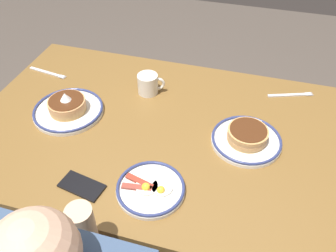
% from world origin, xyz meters
% --- Properties ---
extents(ground_plane, '(6.00, 6.00, 0.00)m').
position_xyz_m(ground_plane, '(0.00, 0.00, 0.00)').
color(ground_plane, '#4C433B').
extents(dining_table, '(1.41, 0.93, 0.75)m').
position_xyz_m(dining_table, '(0.00, 0.00, 0.66)').
color(dining_table, brown).
rests_on(dining_table, ground_plane).
extents(plate_near_main, '(0.25, 0.25, 0.06)m').
position_xyz_m(plate_near_main, '(-0.34, -0.01, 0.77)').
color(plate_near_main, white).
rests_on(plate_near_main, dining_table).
extents(plate_center_pancakes, '(0.28, 0.28, 0.10)m').
position_xyz_m(plate_center_pancakes, '(0.36, 0.01, 0.77)').
color(plate_center_pancakes, silver).
rests_on(plate_center_pancakes, dining_table).
extents(plate_far_companion, '(0.22, 0.22, 0.04)m').
position_xyz_m(plate_far_companion, '(-0.08, 0.29, 0.76)').
color(plate_far_companion, silver).
rests_on(plate_far_companion, dining_table).
extents(coffee_mug, '(0.11, 0.09, 0.09)m').
position_xyz_m(coffee_mug, '(0.09, -0.21, 0.80)').
color(coffee_mug, white).
rests_on(coffee_mug, dining_table).
extents(cell_phone, '(0.15, 0.10, 0.01)m').
position_xyz_m(cell_phone, '(0.14, 0.33, 0.76)').
color(cell_phone, black).
rests_on(cell_phone, dining_table).
extents(fork_near, '(0.19, 0.08, 0.01)m').
position_xyz_m(fork_near, '(-0.49, -0.35, 0.75)').
color(fork_near, silver).
rests_on(fork_near, dining_table).
extents(fork_far, '(0.20, 0.05, 0.01)m').
position_xyz_m(fork_far, '(0.58, -0.21, 0.75)').
color(fork_far, silver).
rests_on(fork_far, dining_table).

